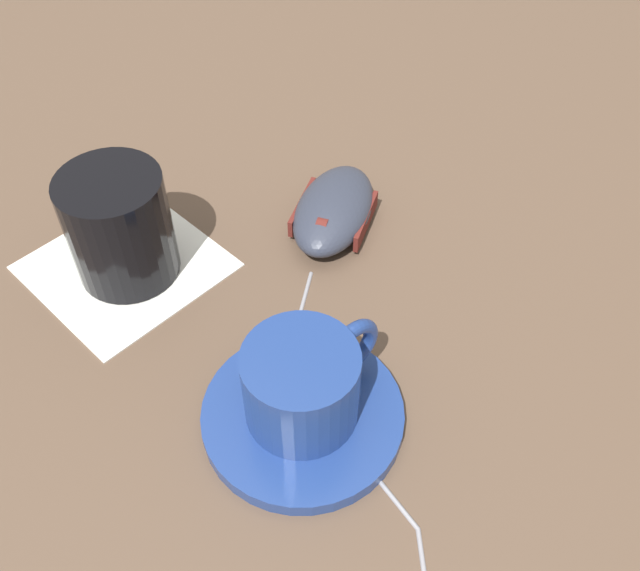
{
  "coord_description": "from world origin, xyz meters",
  "views": [
    {
      "loc": [
        0.28,
        0.24,
        0.43
      ],
      "look_at": [
        -0.03,
        0.08,
        0.03
      ],
      "focal_mm": 40.0,
      "sensor_mm": 36.0,
      "label": 1
    }
  ],
  "objects_px": {
    "coffee_cup": "(304,383)",
    "saucer": "(303,415)",
    "computer_mouse": "(334,210)",
    "drinking_glass": "(120,227)"
  },
  "relations": [
    {
      "from": "coffee_cup",
      "to": "drinking_glass",
      "type": "relative_size",
      "value": 1.12
    },
    {
      "from": "coffee_cup",
      "to": "computer_mouse",
      "type": "xyz_separation_m",
      "value": [
        -0.18,
        -0.07,
        -0.02
      ]
    },
    {
      "from": "saucer",
      "to": "drinking_glass",
      "type": "height_order",
      "value": "drinking_glass"
    },
    {
      "from": "saucer",
      "to": "coffee_cup",
      "type": "distance_m",
      "value": 0.04
    },
    {
      "from": "coffee_cup",
      "to": "saucer",
      "type": "bearing_deg",
      "value": -1.3
    },
    {
      "from": "computer_mouse",
      "to": "coffee_cup",
      "type": "bearing_deg",
      "value": 21.47
    },
    {
      "from": "saucer",
      "to": "coffee_cup",
      "type": "height_order",
      "value": "coffee_cup"
    },
    {
      "from": "coffee_cup",
      "to": "computer_mouse",
      "type": "distance_m",
      "value": 0.19
    },
    {
      "from": "saucer",
      "to": "computer_mouse",
      "type": "relative_size",
      "value": 1.13
    },
    {
      "from": "saucer",
      "to": "computer_mouse",
      "type": "height_order",
      "value": "computer_mouse"
    }
  ]
}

